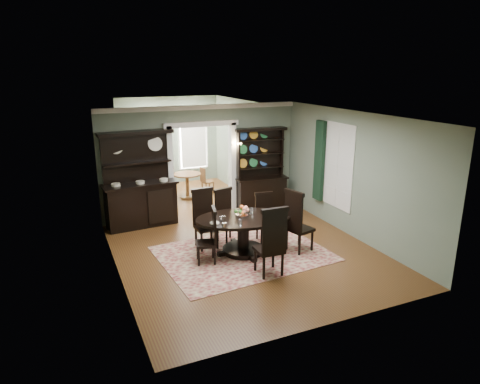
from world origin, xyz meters
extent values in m
cube|color=brown|center=(0.00, 0.00, -0.01)|extent=(5.50, 6.00, 0.01)
cube|color=white|center=(0.00, 0.00, 3.00)|extent=(5.50, 6.00, 0.01)
cube|color=slate|center=(-2.75, 0.00, 1.50)|extent=(0.01, 6.00, 3.00)
cube|color=slate|center=(2.75, 0.00, 1.50)|extent=(0.01, 6.00, 3.00)
cube|color=slate|center=(0.00, -3.00, 1.50)|extent=(5.50, 0.01, 3.00)
cube|color=slate|center=(-1.83, 3.00, 1.50)|extent=(1.85, 0.01, 3.00)
cube|color=slate|center=(1.83, 3.00, 1.50)|extent=(1.85, 0.01, 3.00)
cube|color=slate|center=(0.00, 3.00, 2.75)|extent=(1.80, 0.01, 0.50)
cube|color=silver|center=(0.00, 2.95, 2.94)|extent=(5.50, 0.10, 0.12)
cube|color=brown|center=(0.00, 4.75, -0.01)|extent=(3.50, 3.50, 0.01)
cube|color=white|center=(0.00, 4.75, 3.00)|extent=(3.50, 3.50, 0.01)
cube|color=slate|center=(-1.75, 4.75, 1.50)|extent=(0.01, 3.50, 3.00)
cube|color=slate|center=(1.75, 4.75, 1.50)|extent=(0.01, 3.50, 3.00)
cube|color=slate|center=(0.00, 6.50, 1.50)|extent=(3.50, 0.01, 3.00)
cube|color=silver|center=(-0.85, 6.45, 1.55)|extent=(1.05, 0.06, 2.20)
cube|color=silver|center=(0.85, 6.45, 1.55)|extent=(1.05, 0.06, 2.20)
cube|color=silver|center=(-0.90, 3.00, 1.25)|extent=(0.14, 0.25, 2.50)
cube|color=silver|center=(0.90, 3.00, 1.25)|extent=(0.14, 0.25, 2.50)
cube|color=silver|center=(0.00, 3.00, 2.50)|extent=(2.08, 0.25, 0.14)
cube|color=white|center=(2.74, 0.60, 1.60)|extent=(0.02, 1.10, 2.00)
cube|color=silver|center=(2.73, 0.60, 1.60)|extent=(0.01, 1.22, 2.12)
cube|color=black|center=(2.65, 1.28, 1.60)|extent=(0.10, 0.35, 2.10)
cube|color=#B48A30|center=(0.95, 2.92, 1.85)|extent=(0.08, 0.05, 0.18)
sphere|color=#FFD88C|center=(0.85, 2.77, 1.93)|extent=(0.07, 0.07, 0.07)
sphere|color=#FFD88C|center=(1.05, 2.77, 1.93)|extent=(0.07, 0.07, 0.07)
cube|color=maroon|center=(-0.10, 0.00, 0.01)|extent=(3.72, 2.90, 0.01)
ellipsoid|color=black|center=(-0.06, 0.09, 0.79)|extent=(2.30, 1.70, 0.05)
cylinder|color=black|center=(-0.06, 0.09, 0.75)|extent=(2.27, 2.27, 0.03)
cylinder|color=black|center=(-0.06, 0.09, 0.42)|extent=(0.26, 0.26, 0.72)
cylinder|color=black|center=(-0.06, 0.09, 0.05)|extent=(0.92, 0.92, 0.11)
cylinder|color=silver|center=(-0.05, 0.15, 0.85)|extent=(0.31, 0.31, 0.05)
cube|color=black|center=(-0.72, 0.66, 0.48)|extent=(0.49, 0.47, 0.06)
cube|color=black|center=(-0.72, 0.87, 0.90)|extent=(0.48, 0.07, 0.81)
cube|color=black|center=(-0.72, 0.87, 1.31)|extent=(0.52, 0.09, 0.08)
cylinder|color=black|center=(-0.90, 0.47, 0.24)|extent=(0.05, 0.05, 0.48)
cylinder|color=black|center=(-0.52, 0.48, 0.24)|extent=(0.05, 0.05, 0.48)
cylinder|color=black|center=(-0.91, 0.85, 0.24)|extent=(0.05, 0.05, 0.48)
cylinder|color=black|center=(-0.53, 0.86, 0.24)|extent=(0.05, 0.05, 0.48)
cube|color=black|center=(-0.14, 0.76, 0.45)|extent=(0.54, 0.52, 0.06)
cube|color=black|center=(-0.19, 0.95, 0.84)|extent=(0.45, 0.16, 0.76)
cube|color=black|center=(-0.19, 0.95, 1.23)|extent=(0.49, 0.18, 0.08)
cylinder|color=black|center=(-0.27, 0.54, 0.22)|extent=(0.05, 0.05, 0.45)
cylinder|color=black|center=(0.07, 0.63, 0.22)|extent=(0.05, 0.05, 0.45)
cylinder|color=black|center=(-0.36, 0.88, 0.22)|extent=(0.05, 0.05, 0.45)
cylinder|color=black|center=(-0.02, 0.97, 0.22)|extent=(0.05, 0.05, 0.45)
cube|color=black|center=(0.68, 0.45, 0.41)|extent=(0.46, 0.44, 0.05)
cube|color=black|center=(0.70, 0.63, 0.77)|extent=(0.41, 0.10, 0.70)
cube|color=black|center=(0.70, 0.63, 1.12)|extent=(0.45, 0.12, 0.07)
cylinder|color=black|center=(0.50, 0.31, 0.20)|extent=(0.04, 0.04, 0.41)
cylinder|color=black|center=(0.82, 0.27, 0.20)|extent=(0.04, 0.04, 0.41)
cylinder|color=black|center=(0.54, 0.63, 0.20)|extent=(0.04, 0.04, 0.41)
cylinder|color=black|center=(0.86, 0.59, 0.20)|extent=(0.04, 0.04, 0.41)
cube|color=black|center=(-0.99, -0.07, 0.42)|extent=(0.50, 0.51, 0.06)
cube|color=black|center=(-0.81, -0.11, 0.79)|extent=(0.15, 0.42, 0.72)
cube|color=black|center=(-0.81, -0.11, 1.16)|extent=(0.17, 0.46, 0.07)
cylinder|color=black|center=(-1.11, 0.13, 0.21)|extent=(0.05, 0.05, 0.42)
cylinder|color=black|center=(-1.19, -0.19, 0.21)|extent=(0.05, 0.05, 0.42)
cylinder|color=black|center=(-0.79, 0.05, 0.21)|extent=(0.05, 0.05, 0.42)
cylinder|color=black|center=(-0.87, -0.27, 0.21)|extent=(0.05, 0.05, 0.42)
cube|color=black|center=(1.13, -0.32, 0.51)|extent=(0.59, 0.61, 0.07)
cube|color=black|center=(0.92, -0.37, 0.95)|extent=(0.18, 0.50, 0.86)
cube|color=black|center=(0.92, -0.37, 1.39)|extent=(0.21, 0.55, 0.09)
cylinder|color=black|center=(1.37, -0.46, 0.25)|extent=(0.06, 0.06, 0.51)
cylinder|color=black|center=(1.27, -0.08, 0.25)|extent=(0.06, 0.06, 0.51)
cylinder|color=black|center=(0.99, -0.56, 0.25)|extent=(0.06, 0.06, 0.51)
cylinder|color=black|center=(0.89, -0.18, 0.25)|extent=(0.06, 0.06, 0.51)
cube|color=black|center=(-0.02, -1.04, 0.51)|extent=(0.52, 0.50, 0.07)
cube|color=black|center=(-0.02, -1.27, 0.96)|extent=(0.51, 0.07, 0.87)
cube|color=black|center=(-0.02, -1.27, 1.40)|extent=(0.56, 0.09, 0.09)
cylinder|color=black|center=(0.19, -0.85, 0.26)|extent=(0.06, 0.06, 0.51)
cylinder|color=black|center=(-0.21, -0.84, 0.26)|extent=(0.06, 0.06, 0.51)
cylinder|color=black|center=(0.18, -1.25, 0.26)|extent=(0.06, 0.06, 0.51)
cylinder|color=black|center=(-0.22, -1.24, 0.26)|extent=(0.06, 0.06, 0.51)
cube|color=black|center=(-1.77, 2.67, 0.55)|extent=(1.78, 0.72, 1.09)
cube|color=black|center=(-1.77, 2.67, 1.11)|extent=(1.89, 0.78, 0.05)
cube|color=black|center=(-1.77, 2.91, 1.77)|extent=(1.75, 0.21, 1.29)
cube|color=black|center=(-1.77, 2.80, 1.64)|extent=(1.71, 0.42, 0.04)
cube|color=black|center=(-1.77, 2.78, 2.40)|extent=(1.88, 0.51, 0.09)
cube|color=black|center=(1.67, 2.70, 0.45)|extent=(1.43, 0.62, 0.90)
cube|color=black|center=(1.67, 2.70, 0.91)|extent=(1.54, 0.68, 0.04)
cube|color=black|center=(1.67, 2.90, 1.59)|extent=(1.39, 0.19, 1.35)
cube|color=black|center=(0.99, 2.80, 1.59)|extent=(0.07, 0.26, 1.39)
cube|color=black|center=(2.35, 2.80, 1.59)|extent=(0.07, 0.26, 1.39)
cube|color=black|center=(1.67, 2.78, 2.29)|extent=(1.52, 0.45, 0.08)
cube|color=black|center=(1.67, 2.80, 1.19)|extent=(1.41, 0.39, 0.03)
cube|color=black|center=(1.67, 2.80, 1.59)|extent=(1.41, 0.39, 0.03)
cube|color=black|center=(1.67, 2.80, 1.99)|extent=(1.41, 0.39, 0.03)
cylinder|color=brown|center=(0.01, 4.52, 0.76)|extent=(0.85, 0.85, 0.04)
cylinder|color=brown|center=(0.01, 4.52, 0.39)|extent=(0.11, 0.11, 0.74)
cylinder|color=brown|center=(0.01, 4.52, 0.03)|extent=(0.47, 0.47, 0.06)
cylinder|color=brown|center=(-0.58, 4.88, 0.47)|extent=(0.42, 0.42, 0.04)
cube|color=brown|center=(-0.41, 4.95, 0.73)|extent=(0.18, 0.36, 0.52)
cylinder|color=brown|center=(-0.77, 4.95, 0.23)|extent=(0.04, 0.04, 0.47)
cylinder|color=brown|center=(-0.65, 4.69, 0.23)|extent=(0.04, 0.04, 0.47)
cylinder|color=brown|center=(-0.51, 5.07, 0.23)|extent=(0.04, 0.04, 0.47)
cylinder|color=brown|center=(-0.39, 4.80, 0.23)|extent=(0.04, 0.04, 0.47)
cylinder|color=brown|center=(0.73, 4.64, 0.42)|extent=(0.38, 0.38, 0.04)
cube|color=brown|center=(0.56, 4.62, 0.66)|extent=(0.08, 0.34, 0.47)
cylinder|color=brown|center=(0.88, 4.53, 0.21)|extent=(0.03, 0.03, 0.42)
cylinder|color=brown|center=(0.84, 4.79, 0.21)|extent=(0.03, 0.03, 0.42)
cylinder|color=brown|center=(0.62, 4.49, 0.21)|extent=(0.03, 0.03, 0.42)
cylinder|color=brown|center=(0.58, 4.75, 0.21)|extent=(0.03, 0.03, 0.42)
camera|label=1|loc=(-3.64, -7.89, 3.97)|focal=32.00mm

